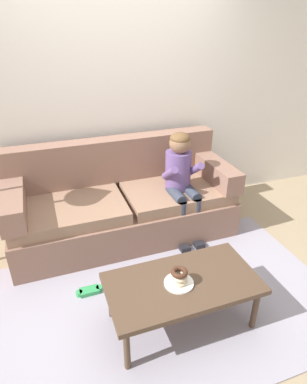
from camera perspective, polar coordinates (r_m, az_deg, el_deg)
The scene contains 11 objects.
ground at distance 3.02m, azimuth 1.23°, elevation -15.13°, with size 10.00×10.00×0.00m, color #9E896B.
wall_back at distance 3.61m, azimuth -6.85°, elevation 17.19°, with size 8.00×0.10×2.80m, color silver.
area_rug at distance 2.85m, azimuth 3.12°, elevation -18.25°, with size 2.70×1.75×0.01m, color #9993A3.
couch at distance 3.44m, azimuth -5.40°, elevation -2.06°, with size 2.24×0.90×0.97m.
coffee_table at distance 2.45m, azimuth 5.05°, elevation -15.89°, with size 1.09×0.58×0.41m.
person_child at distance 3.28m, azimuth 4.83°, elevation 2.79°, with size 0.34×0.58×1.10m.
plate at distance 2.40m, azimuth 4.43°, elevation -15.50°, with size 0.21×0.21×0.01m, color white.
donut at distance 2.38m, azimuth 4.45°, elevation -15.06°, with size 0.12×0.12×0.04m, color beige.
donut_second at distance 2.35m, azimuth 4.48°, elevation -14.42°, with size 0.12×0.12×0.04m, color beige.
donut_third at distance 2.33m, azimuth 4.52°, elevation -13.76°, with size 0.12×0.12×0.04m, color #422619.
toy_controller at distance 2.94m, azimuth -11.07°, elevation -16.61°, with size 0.23×0.09×0.05m.
Camera 1 is at (-0.81, -2.05, 2.06)m, focal length 30.67 mm.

